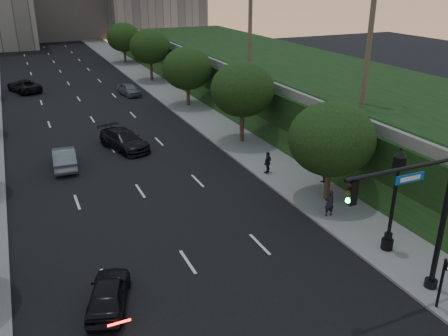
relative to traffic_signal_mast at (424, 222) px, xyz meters
name	(u,v)px	position (x,y,z in m)	size (l,w,h in m)	color
ground	(230,326)	(-8.09, 1.46, -3.67)	(160.00, 160.00, 0.00)	black
road_surface	(96,125)	(-8.09, 31.46, -3.66)	(16.00, 140.00, 0.02)	black
sidewalk_right	(198,112)	(2.16, 31.46, -3.60)	(4.50, 140.00, 0.15)	slate
embankment	(308,87)	(13.91, 29.46, -1.67)	(18.00, 90.00, 4.00)	black
parapet_wall	(236,71)	(5.41, 29.46, 0.68)	(0.35, 90.00, 0.70)	slate
tree_right_a	(331,139)	(2.21, 9.46, 0.35)	(5.20, 5.20, 6.24)	#38281C
tree_right_b	(243,89)	(2.21, 21.46, 0.84)	(5.20, 5.20, 6.74)	#38281C
tree_right_c	(187,68)	(2.21, 34.46, 0.35)	(5.20, 5.20, 6.24)	#38281C
tree_right_d	(150,46)	(2.21, 48.46, 0.84)	(5.20, 5.20, 6.74)	#38281C
tree_right_e	(124,37)	(2.21, 63.46, 0.35)	(5.20, 5.20, 6.24)	#38281C
traffic_signal_mast	(424,222)	(0.00, 0.00, 0.00)	(5.68, 0.56, 7.00)	black
street_lamp	(393,205)	(1.50, 3.27, -1.04)	(0.64, 0.64, 5.62)	black
pedestrian_signal	(443,279)	(0.24, -1.20, -2.11)	(0.30, 0.33, 2.50)	black
sedan_near_left	(108,293)	(-12.27, 4.69, -3.01)	(1.57, 3.89, 1.33)	black
sedan_mid_left	(64,158)	(-12.01, 21.77, -2.93)	(1.57, 4.51, 1.48)	slate
sedan_far_left	(24,86)	(-13.47, 48.72, -2.92)	(2.51, 5.43, 1.51)	black
sedan_near_right	(124,140)	(-7.15, 23.89, -2.89)	(2.18, 5.36, 1.56)	black
sedan_far_right	(129,89)	(-2.37, 41.93, -2.97)	(1.65, 4.10, 1.40)	slate
pedestrian_a	(329,203)	(0.92, 7.45, -2.71)	(0.59, 0.39, 1.62)	black
pedestrian_b	(325,169)	(3.55, 11.63, -2.61)	(0.88, 0.69, 1.82)	black
pedestrian_c	(268,162)	(0.81, 14.50, -2.74)	(0.92, 0.38, 1.57)	black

